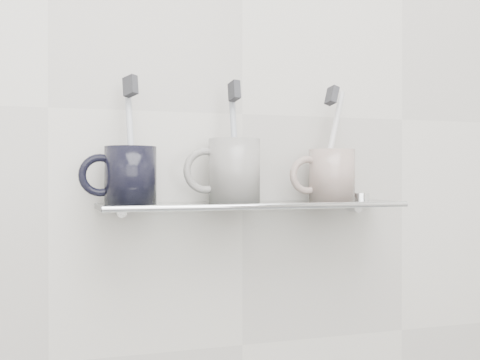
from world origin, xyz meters
name	(u,v)px	position (x,y,z in m)	size (l,w,h in m)	color
wall_back	(242,114)	(0.00, 1.10, 1.25)	(2.50, 2.50, 0.00)	beige
shelf_glass	(255,205)	(0.00, 1.04, 1.10)	(0.50, 0.12, 0.01)	silver
shelf_rail	(267,206)	(0.00, 0.98, 1.10)	(0.01, 0.01, 0.50)	silver
bracket_left	(121,212)	(-0.21, 1.09, 1.09)	(0.02, 0.02, 0.03)	silver
bracket_right	(354,208)	(0.21, 1.09, 1.09)	(0.02, 0.02, 0.03)	silver
mug_left	(130,175)	(-0.20, 1.04, 1.14)	(0.08, 0.08, 0.09)	black
mug_left_handle	(100,175)	(-0.25, 1.04, 1.14)	(0.06, 0.06, 0.01)	black
toothbrush_left	(130,138)	(-0.20, 1.04, 1.20)	(0.01, 0.01, 0.19)	silver
bristles_left	(130,86)	(-0.20, 1.04, 1.28)	(0.01, 0.02, 0.03)	#303135
mug_center	(234,171)	(-0.03, 1.04, 1.15)	(0.08, 0.08, 0.10)	silver
mug_center_handle	(206,171)	(-0.08, 1.04, 1.15)	(0.07, 0.07, 0.01)	silver
toothbrush_center	(234,140)	(-0.03, 1.04, 1.20)	(0.01, 0.01, 0.19)	#929BAB
bristles_center	(234,91)	(-0.03, 1.04, 1.28)	(0.01, 0.02, 0.03)	#303135
mug_right	(332,175)	(0.14, 1.04, 1.14)	(0.08, 0.08, 0.09)	silver
mug_right_handle	(308,175)	(0.10, 1.04, 1.14)	(0.07, 0.07, 0.01)	silver
toothbrush_right	(332,142)	(0.14, 1.04, 1.20)	(0.01, 0.01, 0.19)	silver
bristles_right	(332,95)	(0.14, 1.04, 1.28)	(0.01, 0.02, 0.03)	#303135
chrome_cap	(360,197)	(0.20, 1.04, 1.11)	(0.03, 0.03, 0.01)	silver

